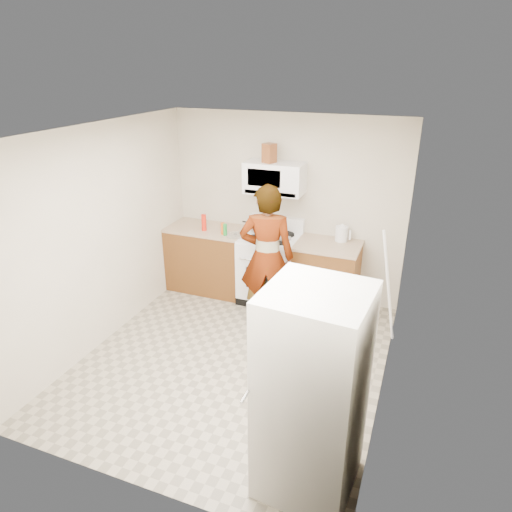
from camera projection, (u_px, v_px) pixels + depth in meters
The scene contains 20 objects.
floor at pixel (234, 359), 5.13m from camera, with size 3.60×3.60×0.00m, color gray.
back_wall at pixel (285, 208), 6.17m from camera, with size 3.20×0.02×2.50m, color beige.
right_wall at pixel (393, 282), 4.11m from camera, with size 0.02×3.60×2.50m, color beige.
cabinet_left at pixel (209, 259), 6.57m from camera, with size 1.12×0.62×0.90m, color brown.
counter_left at pixel (208, 229), 6.39m from camera, with size 1.14×0.64×0.04m, color tan.
cabinet_right at pixel (326, 278), 6.00m from camera, with size 0.80×0.62×0.90m, color brown.
counter_right at pixel (328, 245), 5.82m from camera, with size 0.82×0.64×0.04m, color tan.
gas_range at pixel (270, 267), 6.24m from camera, with size 0.76×0.65×1.13m.
microwave at pixel (275, 178), 5.87m from camera, with size 0.76×0.38×0.40m, color white.
person at pixel (267, 257), 5.49m from camera, with size 0.66×0.43×1.81m, color tan.
fridge at pixel (312, 395), 3.32m from camera, with size 0.70×0.70×1.70m, color silver.
kettle at pixel (342, 234), 5.88m from camera, with size 0.16×0.16×0.20m, color silver.
jug at pixel (269, 153), 5.72m from camera, with size 0.14×0.14×0.24m, color brown.
saucepan at pixel (259, 226), 6.20m from camera, with size 0.22×0.22×0.12m, color silver.
tray at pixel (280, 238), 5.95m from camera, with size 0.25×0.16×0.05m, color silver.
bottle_spray at pixel (204, 223), 6.24m from camera, with size 0.07×0.07×0.23m, color red.
bottle_hot_sauce at pixel (223, 229), 6.11m from camera, with size 0.05×0.05×0.16m, color #D05417.
bottle_green_cap at pixel (225, 230), 6.08m from camera, with size 0.05×0.05×0.16m, color #18882F.
pot_lid at pixel (235, 235), 6.09m from camera, with size 0.26×0.26×0.01m, color white.
broom at pixel (388, 287), 5.18m from camera, with size 0.03×0.03×1.43m, color white.
Camera 1 is at (1.76, -3.88, 3.09)m, focal length 32.00 mm.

